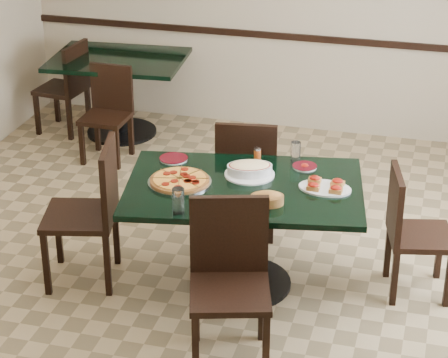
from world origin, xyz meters
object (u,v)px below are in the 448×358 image
(bread_basket, at_px, (267,198))
(main_table, at_px, (244,210))
(chair_far, at_px, (247,171))
(lasagna_casserole, at_px, (250,169))
(bruschetta_platter, at_px, (325,186))
(back_table, at_px, (119,81))
(back_chair_near, at_px, (108,108))
(back_chair_left, at_px, (68,83))
(chair_near, at_px, (230,272))
(chair_left, at_px, (93,205))
(chair_right, at_px, (409,227))
(pepperoni_pizza, at_px, (180,180))

(bread_basket, bearing_deg, main_table, 118.41)
(chair_far, xyz_separation_m, lasagna_casserole, (0.14, -0.52, 0.27))
(bruschetta_platter, bearing_deg, back_table, 140.02)
(back_table, xyz_separation_m, back_chair_near, (0.10, -0.52, -0.06))
(back_chair_near, xyz_separation_m, back_chair_left, (-0.58, 0.43, 0.03))
(bruschetta_platter, bearing_deg, bread_basket, -132.40)
(chair_far, relative_size, chair_near, 0.95)
(main_table, distance_m, back_chair_near, 2.42)
(chair_left, bearing_deg, bread_basket, 74.96)
(back_table, height_order, lasagna_casserole, lasagna_casserole)
(chair_near, distance_m, bruschetta_platter, 0.93)
(main_table, bearing_deg, chair_right, 1.44)
(main_table, relative_size, back_chair_near, 2.00)
(main_table, bearing_deg, chair_near, -92.49)
(chair_near, height_order, chair_right, chair_near)
(main_table, height_order, bruschetta_platter, bruschetta_platter)
(main_table, distance_m, pepperoni_pizza, 0.46)
(chair_right, height_order, lasagna_casserole, chair_right)
(chair_right, bearing_deg, bread_basket, 103.98)
(chair_far, xyz_separation_m, pepperoni_pizza, (-0.27, -0.75, 0.24))
(lasagna_casserole, height_order, bruschetta_platter, lasagna_casserole)
(main_table, relative_size, chair_near, 1.69)
(back_chair_near, distance_m, pepperoni_pizza, 2.23)
(chair_near, relative_size, lasagna_casserole, 2.85)
(chair_left, relative_size, pepperoni_pizza, 2.41)
(chair_far, bearing_deg, main_table, 93.90)
(back_table, distance_m, chair_left, 2.58)
(chair_near, height_order, back_chair_near, chair_near)
(main_table, bearing_deg, pepperoni_pizza, 179.62)
(chair_right, distance_m, back_chair_left, 3.84)
(chair_far, relative_size, chair_right, 1.07)
(main_table, xyz_separation_m, bruschetta_platter, (0.51, 0.08, 0.21))
(lasagna_casserole, bearing_deg, chair_right, -15.22)
(chair_right, bearing_deg, bruschetta_platter, 91.04)
(back_table, relative_size, lasagna_casserole, 3.69)
(back_chair_left, bearing_deg, chair_left, 34.13)
(chair_near, xyz_separation_m, back_chair_near, (-1.76, 2.48, -0.09))
(pepperoni_pizza, height_order, bread_basket, bread_basket)
(lasagna_casserole, bearing_deg, back_chair_left, 119.67)
(main_table, height_order, pepperoni_pizza, pepperoni_pizza)
(back_table, relative_size, chair_near, 1.30)
(chair_far, xyz_separation_m, bread_basket, (0.34, -0.89, 0.26))
(chair_left, xyz_separation_m, back_chair_left, (-1.25, 2.37, -0.08))
(back_chair_left, bearing_deg, main_table, 51.89)
(chair_left, relative_size, lasagna_casserole, 2.90)
(pepperoni_pizza, bearing_deg, back_chair_near, 124.39)
(back_chair_near, distance_m, bruschetta_platter, 2.76)
(chair_left, height_order, bread_basket, chair_left)
(main_table, xyz_separation_m, bread_basket, (0.20, -0.21, 0.22))
(chair_right, height_order, pepperoni_pizza, chair_right)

